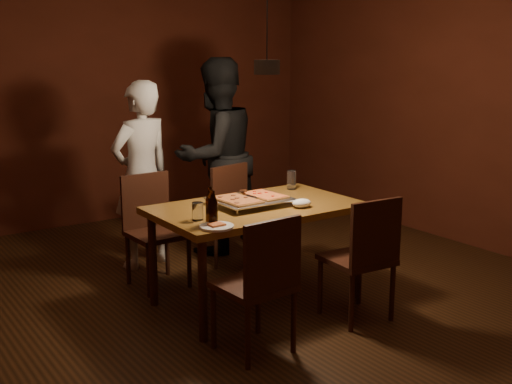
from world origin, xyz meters
TOP-DOWN VIEW (x-y plane):
  - room_shell at (0.00, 0.00)m, footprint 6.00×6.00m
  - dining_table at (-0.04, 0.07)m, footprint 1.50×0.90m
  - chair_far_left at (-0.51, 0.88)m, footprint 0.44×0.44m
  - chair_far_right at (0.28, 0.82)m, footprint 0.50×0.50m
  - chair_near_left at (-0.51, -0.67)m, footprint 0.45×0.45m
  - chair_near_right at (0.37, -0.65)m, footprint 0.45×0.45m
  - pizza_tray at (-0.06, 0.11)m, footprint 0.57×0.48m
  - pizza_meat at (-0.19, 0.10)m, footprint 0.25×0.38m
  - pizza_cheese at (0.06, 0.11)m, footprint 0.24×0.35m
  - spatula at (-0.07, 0.12)m, footprint 0.14×0.25m
  - beer_bottle_a at (-0.58, -0.18)m, footprint 0.07×0.07m
  - beer_bottle_b at (-0.57, -0.21)m, footprint 0.06×0.06m
  - water_glass_left at (-0.60, -0.05)m, footprint 0.08×0.08m
  - water_glass_right at (0.51, 0.37)m, footprint 0.08×0.08m
  - plate_slice at (-0.60, -0.29)m, footprint 0.22×0.22m
  - napkin at (0.20, -0.17)m, footprint 0.15×0.11m
  - diner_white at (-0.38, 1.33)m, footprint 0.66×0.51m
  - diner_dark at (0.38, 1.34)m, footprint 0.97×0.81m
  - pendant_lamp at (0.00, 0.00)m, footprint 0.18×0.18m

SIDE VIEW (x-z plane):
  - chair_far_left at x=-0.51m, z-range 0.29..0.78m
  - chair_far_right at x=0.28m, z-range 0.29..0.78m
  - chair_near_left at x=-0.51m, z-range 0.29..0.78m
  - chair_near_right at x=0.37m, z-range 0.29..0.78m
  - dining_table at x=-0.04m, z-range 0.30..1.05m
  - plate_slice at x=-0.60m, z-range 0.75..0.77m
  - pizza_tray at x=-0.06m, z-range 0.75..0.80m
  - napkin at x=0.20m, z-range 0.75..0.81m
  - pizza_meat at x=-0.19m, z-range 0.80..0.82m
  - pizza_cheese at x=0.06m, z-range 0.80..0.82m
  - water_glass_left at x=-0.60m, z-range 0.75..0.87m
  - diner_white at x=-0.38m, z-range 0.00..1.62m
  - spatula at x=-0.07m, z-range 0.79..0.83m
  - water_glass_right at x=0.51m, z-range 0.75..0.91m
  - beer_bottle_b at x=-0.57m, z-range 0.75..0.97m
  - beer_bottle_a at x=-0.58m, z-range 0.75..1.00m
  - diner_dark at x=0.38m, z-range 0.00..1.81m
  - room_shell at x=0.00m, z-range -1.60..4.40m
  - pendant_lamp at x=0.00m, z-range 1.21..2.31m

